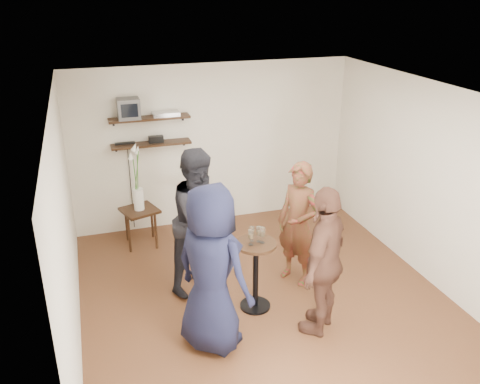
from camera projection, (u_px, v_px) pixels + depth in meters
name	position (u px, v px, depth m)	size (l,w,h in m)	color
room	(268.00, 206.00, 5.93)	(4.58, 5.08, 2.68)	#4B2718
shelf_upper	(149.00, 118.00, 7.53)	(1.20, 0.25, 0.04)	black
shelf_lower	(151.00, 144.00, 7.69)	(1.20, 0.25, 0.04)	black
crt_monitor	(128.00, 108.00, 7.39)	(0.32, 0.30, 0.30)	#59595B
dvd_deck	(166.00, 114.00, 7.58)	(0.40, 0.24, 0.06)	silver
radio	(156.00, 139.00, 7.68)	(0.22, 0.10, 0.10)	black
power_strip	(125.00, 143.00, 7.61)	(0.30, 0.05, 0.03)	black
side_table	(140.00, 215.00, 7.60)	(0.62, 0.62, 0.59)	black
vase_lilies	(138.00, 189.00, 7.44)	(0.20, 0.21, 1.06)	white
drinks_table	(256.00, 266.00, 6.07)	(0.49, 0.49, 0.90)	black
wine_glass_fl	(251.00, 235.00, 5.85)	(0.06, 0.06, 0.19)	silver
wine_glass_fr	(262.00, 233.00, 5.90)	(0.07, 0.07, 0.20)	silver
wine_glass_bl	(252.00, 232.00, 5.94)	(0.06, 0.06, 0.18)	silver
wine_glass_br	(259.00, 232.00, 5.93)	(0.06, 0.06, 0.19)	silver
person_plaid	(298.00, 224.00, 6.55)	(0.61, 0.40, 1.66)	#A91326
person_dark	(201.00, 221.00, 6.38)	(0.92, 0.72, 1.89)	black
person_navy	(212.00, 270.00, 5.30)	(0.93, 0.60, 1.90)	black
person_brown	(324.00, 261.00, 5.59)	(1.03, 0.43, 1.76)	#4F2E22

